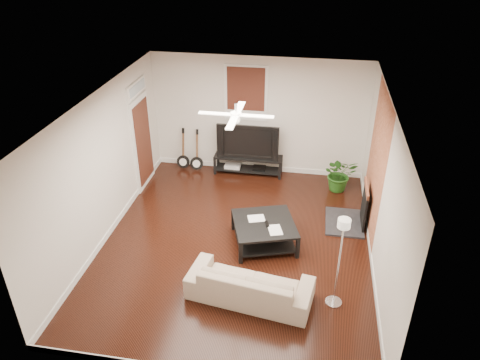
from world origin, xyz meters
name	(u,v)px	position (x,y,z in m)	size (l,w,h in m)	color
room	(236,179)	(0.00, 0.00, 1.40)	(5.01, 6.01, 2.81)	black
brick_accent	(376,164)	(2.49, 1.00, 1.40)	(0.02, 2.20, 2.80)	#A75736
fireplace	(354,205)	(2.20, 1.00, 0.46)	(0.80, 1.10, 0.92)	black
window_back	(246,93)	(-0.30, 2.97, 1.95)	(1.00, 0.06, 1.30)	#3E1811
door_left	(142,134)	(-2.46, 1.90, 1.25)	(0.08, 1.00, 2.50)	white
tv_stand	(248,165)	(-0.20, 2.78, 0.23)	(1.62, 0.43, 0.45)	black
tv	(249,140)	(-0.20, 2.80, 0.87)	(1.45, 0.19, 0.84)	black
coffee_table	(264,233)	(0.51, 0.08, 0.23)	(1.11, 1.11, 0.47)	black
sofa	(250,283)	(0.47, -1.40, 0.29)	(2.00, 0.78, 0.58)	tan
floor_lamp	(339,263)	(1.82, -1.30, 0.82)	(0.27, 0.27, 1.63)	silver
potted_plant	(340,174)	(1.95, 2.34, 0.40)	(0.73, 0.63, 0.81)	#225819
guitar_left	(182,150)	(-1.82, 2.75, 0.51)	(0.32, 0.22, 1.02)	black
guitar_right	(196,151)	(-1.47, 2.72, 0.51)	(0.32, 0.22, 1.02)	black
ceiling_fan	(236,115)	(0.00, 0.00, 2.60)	(1.24, 1.24, 0.32)	white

